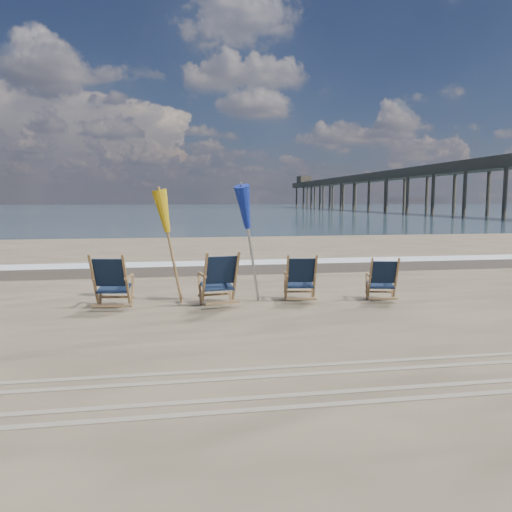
# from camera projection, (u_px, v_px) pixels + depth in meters

# --- Properties ---
(ocean) EXTENTS (400.00, 400.00, 0.00)m
(ocean) POSITION_uv_depth(u_px,v_px,m) (176.00, 208.00, 133.76)
(ocean) COLOR #364B59
(ocean) RESTS_ON ground
(surf_foam) EXTENTS (200.00, 1.40, 0.01)m
(surf_foam) POSITION_uv_depth(u_px,v_px,m) (225.00, 263.00, 16.54)
(surf_foam) COLOR silver
(surf_foam) RESTS_ON ground
(wet_sand_strip) EXTENTS (200.00, 2.60, 0.00)m
(wet_sand_strip) POSITION_uv_depth(u_px,v_px,m) (230.00, 269.00, 15.07)
(wet_sand_strip) COLOR #42362A
(wet_sand_strip) RESTS_ON ground
(tire_tracks) EXTENTS (80.00, 1.30, 0.01)m
(tire_tracks) POSITION_uv_depth(u_px,v_px,m) (331.00, 382.00, 5.67)
(tire_tracks) COLOR gray
(tire_tracks) RESTS_ON ground
(beach_chair_0) EXTENTS (0.81, 0.88, 1.09)m
(beach_chair_0) POSITION_uv_depth(u_px,v_px,m) (126.00, 282.00, 9.34)
(beach_chair_0) COLOR #121D34
(beach_chair_0) RESTS_ON ground
(beach_chair_1) EXTENTS (0.82, 0.89, 1.10)m
(beach_chair_1) POSITION_uv_depth(u_px,v_px,m) (236.00, 278.00, 9.69)
(beach_chair_1) COLOR #121D34
(beach_chair_1) RESTS_ON ground
(beach_chair_2) EXTENTS (0.74, 0.81, 1.01)m
(beach_chair_2) POSITION_uv_depth(u_px,v_px,m) (315.00, 278.00, 10.03)
(beach_chair_2) COLOR #121D34
(beach_chair_2) RESTS_ON ground
(beach_chair_3) EXTENTS (0.73, 0.79, 0.94)m
(beach_chair_3) POSITION_uv_depth(u_px,v_px,m) (396.00, 280.00, 10.08)
(beach_chair_3) COLOR #121D34
(beach_chair_3) RESTS_ON ground
(umbrella_yellow) EXTENTS (0.30, 0.30, 2.28)m
(umbrella_yellow) POSITION_uv_depth(u_px,v_px,m) (171.00, 216.00, 9.94)
(umbrella_yellow) COLOR olive
(umbrella_yellow) RESTS_ON ground
(umbrella_blue) EXTENTS (0.30, 0.30, 2.43)m
(umbrella_blue) POSITION_uv_depth(u_px,v_px,m) (251.00, 209.00, 9.82)
(umbrella_blue) COLOR #A5A5AD
(umbrella_blue) RESTS_ON ground
(fishing_pier) EXTENTS (4.40, 140.00, 9.30)m
(fishing_pier) POSITION_uv_depth(u_px,v_px,m) (401.00, 185.00, 86.79)
(fishing_pier) COLOR #4D4438
(fishing_pier) RESTS_ON ground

